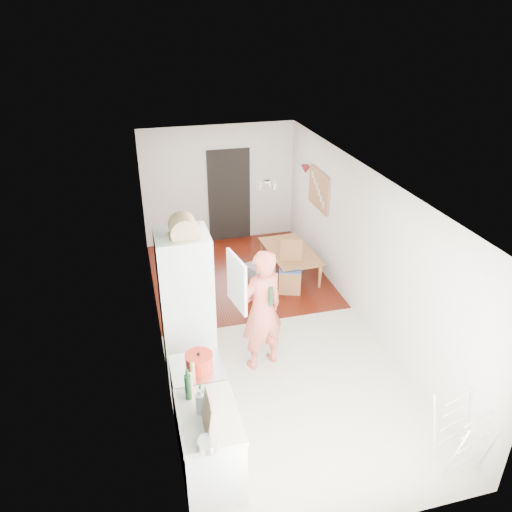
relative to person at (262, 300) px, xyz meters
name	(u,v)px	position (x,y,z in m)	size (l,w,h in m)	color
room_shell	(264,259)	(0.26, 0.82, 0.18)	(3.20, 7.00, 2.50)	beige
floor	(264,328)	(0.26, 0.82, -1.07)	(3.20, 7.00, 0.01)	beige
wood_floor_overlay	(238,274)	(0.26, 2.67, -1.06)	(3.20, 3.30, 0.01)	#5F1C0B
sage_wall_panel	(167,312)	(-1.33, -1.18, 0.78)	(0.02, 3.00, 1.30)	slate
tile_splashback	(178,402)	(-1.32, -1.73, 0.08)	(0.02, 1.90, 0.50)	black
doorway_recess	(229,196)	(0.46, 4.30, -0.07)	(0.90, 0.04, 2.00)	black
base_cabinet	(210,449)	(-1.04, -1.73, -0.64)	(0.60, 0.90, 0.86)	silver
worktop	(208,416)	(-1.04, -1.73, -0.18)	(0.62, 0.92, 0.06)	silver
range_cooker	(199,399)	(-1.04, -0.98, -0.63)	(0.60, 0.60, 0.88)	silver
cooker_top	(197,369)	(-1.04, -0.98, -0.17)	(0.60, 0.60, 0.04)	silver
fridge_housing	(187,308)	(-1.01, 0.04, 0.01)	(0.66, 0.66, 2.15)	silver
fridge_door	(237,282)	(-0.40, -0.26, 0.48)	(0.56, 0.04, 0.70)	silver
fridge_interior	(209,274)	(-0.70, 0.04, 0.48)	(0.02, 0.52, 0.66)	white
pinboard	(319,189)	(1.84, 2.72, 0.48)	(0.03, 0.90, 0.70)	tan
pinboard_frame	(318,190)	(1.83, 2.72, 0.48)	(0.01, 0.94, 0.74)	olive
wall_sconce	(305,169)	(1.80, 3.37, 0.68)	(0.18, 0.18, 0.16)	maroon
person	(262,300)	(0.00, 0.00, 0.00)	(0.78, 0.51, 2.13)	#D8614E
dining_table	(291,264)	(1.25, 2.43, -0.85)	(1.23, 0.68, 0.43)	olive
dining_chair	(290,268)	(1.03, 1.84, -0.60)	(0.39, 0.39, 0.93)	olive
stool	(258,284)	(0.43, 1.84, -0.85)	(0.32, 0.32, 0.43)	olive
grey_drape	(259,270)	(0.46, 1.82, -0.55)	(0.40, 0.40, 0.18)	gray
drying_rack	(462,436)	(1.64, -2.26, -0.64)	(0.44, 0.40, 0.86)	silver
bread_bin	(183,229)	(-0.98, -0.05, 1.18)	(0.35, 0.34, 0.19)	tan
red_casserole	(199,361)	(-1.01, -1.00, -0.05)	(0.32, 0.32, 0.19)	red
steel_pan	(208,444)	(-1.11, -2.16, -0.10)	(0.19, 0.19, 0.10)	silver
held_bottle	(271,297)	(0.08, -0.14, 0.13)	(0.06, 0.06, 0.28)	#1B421D
bottle_a	(188,387)	(-1.19, -1.46, 0.01)	(0.07, 0.07, 0.30)	#1B421D
bottle_b	(201,401)	(-1.09, -1.66, -0.02)	(0.06, 0.06, 0.26)	#1B421D
bottle_c	(200,404)	(-1.10, -1.69, -0.03)	(0.10, 0.10, 0.23)	silver
pepper_mill_front	(190,385)	(-1.16, -1.37, -0.04)	(0.06, 0.06, 0.21)	tan
pepper_mill_back	(193,374)	(-1.11, -1.20, -0.05)	(0.05, 0.05, 0.20)	tan
chopping_boards	(207,414)	(-1.07, -1.93, 0.06)	(0.04, 0.30, 0.40)	tan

